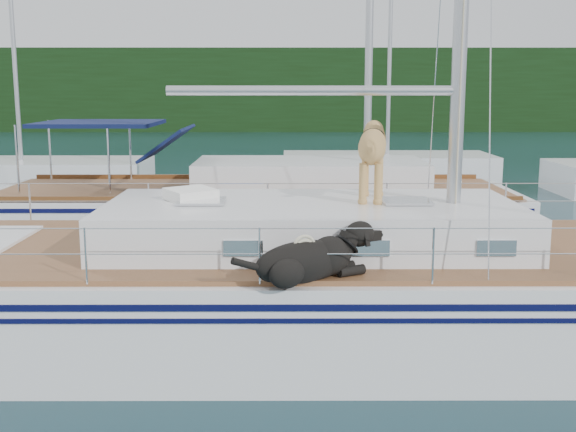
{
  "coord_description": "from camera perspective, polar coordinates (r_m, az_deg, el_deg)",
  "views": [
    {
      "loc": [
        0.47,
        -9.02,
        3.26
      ],
      "look_at": [
        0.5,
        0.2,
        1.6
      ],
      "focal_mm": 45.0,
      "sensor_mm": 36.0,
      "label": 1
    }
  ],
  "objects": [
    {
      "name": "shore_bank",
      "position": [
        55.29,
        -0.67,
        7.43
      ],
      "size": [
        92.0,
        1.0,
        1.2
      ],
      "primitive_type": "cube",
      "color": "#595147",
      "rests_on": "ground"
    },
    {
      "name": "ground",
      "position": [
        9.6,
        -3.02,
        -9.65
      ],
      "size": [
        120.0,
        120.0,
        0.0
      ],
      "primitive_type": "plane",
      "color": "black",
      "rests_on": "ground"
    },
    {
      "name": "tree_line",
      "position": [
        54.03,
        -0.68,
        9.91
      ],
      "size": [
        90.0,
        3.0,
        6.0
      ],
      "primitive_type": "cube",
      "color": "black",
      "rests_on": "ground"
    },
    {
      "name": "bg_boat_center",
      "position": [
        25.43,
        7.82,
        3.75
      ],
      "size": [
        7.2,
        3.0,
        11.65
      ],
      "color": "white",
      "rests_on": "ground"
    },
    {
      "name": "main_sailboat",
      "position": [
        9.38,
        -2.42,
        -5.75
      ],
      "size": [
        12.0,
        4.19,
        14.01
      ],
      "color": "white",
      "rests_on": "ground"
    },
    {
      "name": "bg_boat_west",
      "position": [
        24.69,
        -20.27,
        3.02
      ],
      "size": [
        8.0,
        3.0,
        11.65
      ],
      "color": "white",
      "rests_on": "ground"
    },
    {
      "name": "neighbor_sailboat",
      "position": [
        15.4,
        -2.32,
        0.34
      ],
      "size": [
        11.0,
        3.5,
        13.3
      ],
      "color": "white",
      "rests_on": "ground"
    }
  ]
}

